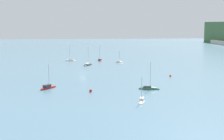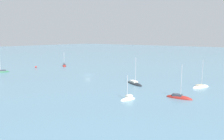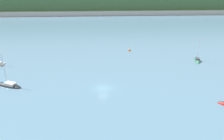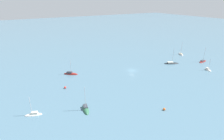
# 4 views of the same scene
# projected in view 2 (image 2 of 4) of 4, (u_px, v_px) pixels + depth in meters

# --- Properties ---
(ground_plane) EXTENTS (600.00, 600.00, 0.00)m
(ground_plane) POSITION_uv_depth(u_px,v_px,m) (88.00, 75.00, 92.91)
(ground_plane) COLOR slate
(sailboat_0) EXTENTS (2.85, 4.79, 7.04)m
(sailboat_0) POSITION_uv_depth(u_px,v_px,m) (128.00, 99.00, 56.03)
(sailboat_0) COLOR white
(sailboat_0) RESTS_ON ground_plane
(sailboat_1) EXTENTS (6.86, 5.96, 8.50)m
(sailboat_1) POSITION_uv_depth(u_px,v_px,m) (64.00, 66.00, 119.96)
(sailboat_1) COLOR maroon
(sailboat_1) RESTS_ON ground_plane
(sailboat_3) EXTENTS (3.43, 6.97, 9.59)m
(sailboat_3) POSITION_uv_depth(u_px,v_px,m) (2.00, 72.00, 98.64)
(sailboat_3) COLOR #2D6647
(sailboat_3) RESTS_ON ground_plane
(sailboat_4) EXTENTS (4.50, 6.62, 9.66)m
(sailboat_4) POSITION_uv_depth(u_px,v_px,m) (201.00, 87.00, 69.65)
(sailboat_4) COLOR white
(sailboat_4) RESTS_ON ground_plane
(sailboat_5) EXTENTS (8.78, 5.82, 9.90)m
(sailboat_5) POSITION_uv_depth(u_px,v_px,m) (135.00, 84.00, 74.52)
(sailboat_5) COLOR black
(sailboat_5) RESTS_ON ground_plane
(sailboat_6) EXTENTS (7.04, 2.70, 9.81)m
(sailboat_6) POSITION_uv_depth(u_px,v_px,m) (179.00, 98.00, 57.40)
(sailboat_6) COLOR maroon
(sailboat_6) RESTS_ON ground_plane
(mooring_buoy_1) EXTENTS (0.90, 0.90, 0.90)m
(mooring_buoy_1) POSITION_uv_depth(u_px,v_px,m) (36.00, 67.00, 113.80)
(mooring_buoy_1) COLOR red
(mooring_buoy_1) RESTS_ON ground_plane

